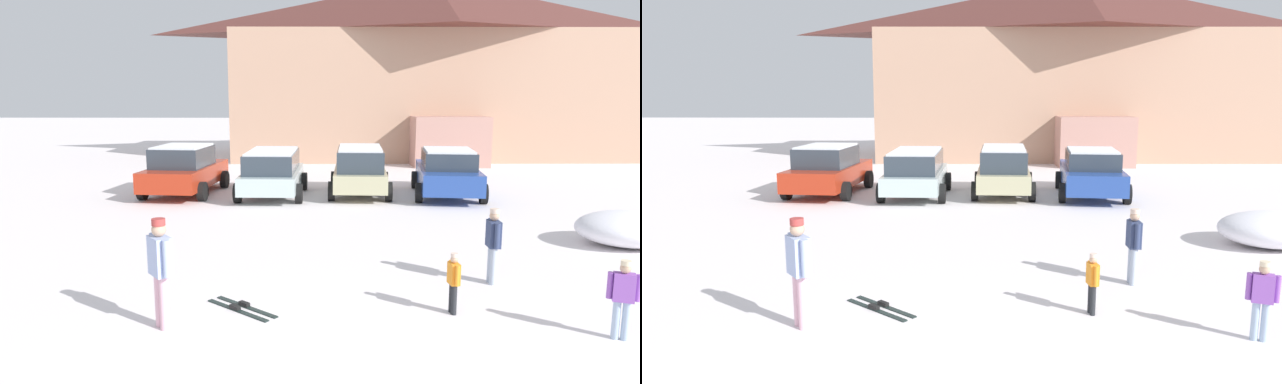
% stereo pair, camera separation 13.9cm
% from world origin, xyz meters
% --- Properties ---
extents(ski_lodge, '(22.34, 10.78, 9.72)m').
position_xyz_m(ski_lodge, '(4.87, 26.96, 4.93)').
color(ski_lodge, tan).
rests_on(ski_lodge, ground).
extents(parked_red_sedan, '(2.54, 4.52, 1.72)m').
position_xyz_m(parked_red_sedan, '(-5.85, 13.91, 0.86)').
color(parked_red_sedan, '#AE2D16').
rests_on(parked_red_sedan, ground).
extents(parked_silver_wagon, '(2.25, 4.25, 1.59)m').
position_xyz_m(parked_silver_wagon, '(-2.74, 13.49, 0.86)').
color(parked_silver_wagon, '#B3C6C6').
rests_on(parked_silver_wagon, ground).
extents(parked_beige_suv, '(2.22, 4.07, 1.67)m').
position_xyz_m(parked_beige_suv, '(0.25, 13.84, 0.90)').
color(parked_beige_suv, '#B5B087').
rests_on(parked_beige_suv, ground).
extents(parked_blue_hatchback, '(2.58, 4.76, 1.63)m').
position_xyz_m(parked_blue_hatchback, '(3.23, 13.67, 0.83)').
color(parked_blue_hatchback, '#254698').
rests_on(parked_blue_hatchback, ground).
extents(skier_teen_in_navy_coat, '(0.21, 0.52, 1.41)m').
position_xyz_m(skier_teen_in_navy_coat, '(2.19, 4.43, 0.79)').
color(skier_teen_in_navy_coat, '#A6B4CA').
rests_on(skier_teen_in_navy_coat, ground).
extents(skier_child_in_orange_jacket, '(0.17, 0.36, 0.99)m').
position_xyz_m(skier_child_in_orange_jacket, '(1.16, 2.94, 0.56)').
color(skier_child_in_orange_jacket, '#24272B').
rests_on(skier_child_in_orange_jacket, ground).
extents(skier_adult_in_blue_parka, '(0.44, 0.51, 1.67)m').
position_xyz_m(skier_adult_in_blue_parka, '(-3.28, 2.30, 0.94)').
color(skier_adult_in_blue_parka, '#E6AEC1').
rests_on(skier_adult_in_blue_parka, ground).
extents(skier_child_in_purple_jacket, '(0.41, 0.25, 1.16)m').
position_xyz_m(skier_child_in_purple_jacket, '(3.33, 1.99, 0.66)').
color(skier_child_in_purple_jacket, '#A0B7D6').
rests_on(skier_child_in_purple_jacket, ground).
extents(pair_of_skis, '(1.26, 1.12, 0.08)m').
position_xyz_m(pair_of_skis, '(-2.23, 3.07, 0.02)').
color(pair_of_skis, '#1D2A28').
rests_on(pair_of_skis, ground).
extents(plowed_snow_pile, '(2.41, 1.93, 0.80)m').
position_xyz_m(plowed_snow_pile, '(6.11, 7.16, 0.40)').
color(plowed_snow_pile, white).
rests_on(plowed_snow_pile, ground).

